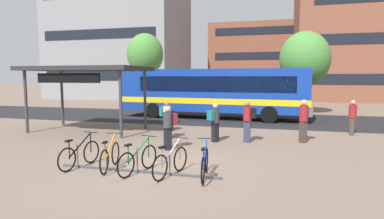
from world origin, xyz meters
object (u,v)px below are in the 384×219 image
at_px(trash_bin, 168,120).
at_px(street_tree_0, 305,59).
at_px(transit_shelter, 86,71).
at_px(commuter_maroon_pack_2, 169,125).
at_px(city_bus, 212,91).
at_px(commuter_teal_pack_1, 215,120).
at_px(parked_bicycle_orange_1, 110,156).
at_px(commuter_black_pack_3, 248,119).
at_px(street_tree_1, 145,54).
at_px(parked_bicycle_silver_3, 171,162).
at_px(parked_bicycle_blue_4, 205,164).
at_px(parked_bicycle_black_0, 80,155).
at_px(commuter_red_pack_4, 353,115).
at_px(parked_bicycle_green_2, 138,160).
at_px(commuter_teal_pack_0, 166,117).

height_order(trash_bin, street_tree_0, street_tree_0).
xyz_separation_m(transit_shelter, commuter_maroon_pack_2, (5.28, -2.88, -2.06)).
height_order(city_bus, transit_shelter, same).
height_order(transit_shelter, commuter_teal_pack_1, transit_shelter).
distance_m(parked_bicycle_orange_1, trash_bin, 6.73).
distance_m(commuter_maroon_pack_2, commuter_black_pack_3, 3.43).
height_order(parked_bicycle_orange_1, transit_shelter, transit_shelter).
height_order(commuter_maroon_pack_2, street_tree_1, street_tree_1).
xyz_separation_m(parked_bicycle_orange_1, parked_bicycle_silver_3, (1.92, -0.15, 0.00)).
distance_m(city_bus, parked_bicycle_silver_3, 12.39).
xyz_separation_m(commuter_teal_pack_1, street_tree_1, (-9.48, 14.97, 3.87)).
height_order(parked_bicycle_blue_4, commuter_black_pack_3, commuter_black_pack_3).
height_order(city_bus, parked_bicycle_black_0, city_bus).
relative_size(parked_bicycle_silver_3, commuter_red_pack_4, 1.02).
distance_m(parked_bicycle_silver_3, trash_bin, 7.28).
bearing_deg(commuter_red_pack_4, commuter_teal_pack_1, -47.55).
distance_m(city_bus, parked_bicycle_black_0, 12.33).
bearing_deg(trash_bin, parked_bicycle_green_2, -77.79).
bearing_deg(commuter_black_pack_3, street_tree_1, -50.22).
bearing_deg(commuter_black_pack_3, parked_bicycle_silver_3, 74.95).
distance_m(parked_bicycle_silver_3, transit_shelter, 8.99).
height_order(commuter_teal_pack_0, trash_bin, commuter_teal_pack_0).
relative_size(transit_shelter, commuter_red_pack_4, 3.56).
bearing_deg(commuter_black_pack_3, commuter_teal_pack_0, 6.48).
height_order(city_bus, commuter_teal_pack_1, city_bus).
bearing_deg(parked_bicycle_silver_3, city_bus, 20.22).
distance_m(parked_bicycle_green_2, transit_shelter, 8.33).
bearing_deg(commuter_teal_pack_0, commuter_teal_pack_1, 25.71).
height_order(commuter_maroon_pack_2, trash_bin, commuter_maroon_pack_2).
xyz_separation_m(commuter_teal_pack_0, commuter_teal_pack_1, (2.14, -0.09, -0.03)).
xyz_separation_m(transit_shelter, commuter_teal_pack_1, (6.66, -1.08, -2.07)).
bearing_deg(parked_bicycle_black_0, commuter_maroon_pack_2, -24.83).
height_order(commuter_teal_pack_1, commuter_maroon_pack_2, commuter_maroon_pack_2).
bearing_deg(commuter_red_pack_4, parked_bicycle_green_2, -28.10).
bearing_deg(city_bus, parked_bicycle_blue_4, 103.69).
distance_m(transit_shelter, street_tree_0, 15.25).
bearing_deg(parked_bicycle_green_2, parked_bicycle_silver_3, -76.23).
relative_size(commuter_teal_pack_1, commuter_black_pack_3, 0.95).
relative_size(commuter_red_pack_4, street_tree_0, 0.28).
xyz_separation_m(parked_bicycle_black_0, street_tree_1, (-6.26, 19.60, 4.42)).
xyz_separation_m(parked_bicycle_green_2, parked_bicycle_silver_3, (0.97, -0.01, 0.00)).
bearing_deg(commuter_teal_pack_1, city_bus, 47.44).
relative_size(transit_shelter, commuter_maroon_pack_2, 3.59).
relative_size(parked_bicycle_black_0, parked_bicycle_orange_1, 1.01).
relative_size(transit_shelter, street_tree_1, 0.87).
xyz_separation_m(parked_bicycle_silver_3, street_tree_1, (-9.16, 19.70, 4.42)).
bearing_deg(commuter_teal_pack_0, city_bus, 114.01).
xyz_separation_m(city_bus, parked_bicycle_orange_1, (-0.63, -12.09, -1.39)).
distance_m(parked_bicycle_blue_4, commuter_maroon_pack_2, 3.54).
height_order(city_bus, parked_bicycle_silver_3, city_bus).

